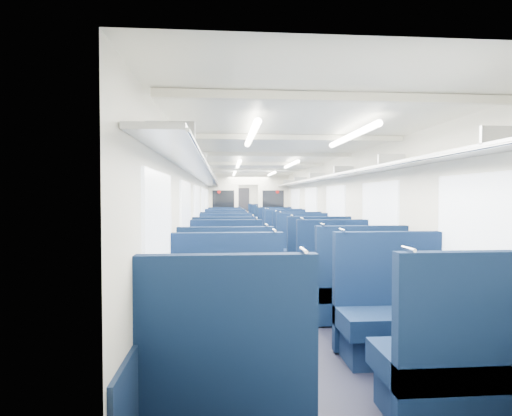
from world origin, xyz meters
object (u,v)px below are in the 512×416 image
(seat_24, at_px, (225,224))
(seat_8, at_px, (225,264))
(seat_6, at_px, (226,276))
(seat_15, at_px, (287,241))
(seat_12, at_px, (225,248))
(seat_17, at_px, (281,237))
(seat_21, at_px, (269,228))
(seat_19, at_px, (276,233))
(seat_23, at_px, (266,226))
(seat_10, at_px, (225,254))
(seat_16, at_px, (225,238))
(seat_26, at_px, (225,222))
(seat_7, at_px, (336,276))
(seat_27, at_px, (261,222))
(seat_4, at_px, (226,295))
(bulkhead, at_px, (248,207))
(seat_14, at_px, (225,242))
(seat_2, at_px, (226,322))
(seat_9, at_px, (317,262))
(seat_20, at_px, (225,229))
(seat_18, at_px, (225,234))
(seat_5, at_px, (357,291))
(seat_22, at_px, (225,226))
(seat_13, at_px, (295,247))
(seat_0, at_px, (227,376))
(seat_3, at_px, (394,318))
(seat_11, at_px, (304,253))

(seat_24, bearing_deg, seat_8, -90.00)
(seat_6, bearing_deg, seat_15, 70.54)
(seat_8, xyz_separation_m, seat_12, (0.00, 2.29, 0.00))
(seat_17, bearing_deg, seat_12, -126.33)
(seat_17, relative_size, seat_21, 1.00)
(seat_19, bearing_deg, seat_23, 90.00)
(seat_10, bearing_deg, seat_16, 90.00)
(seat_26, bearing_deg, seat_21, -65.27)
(seat_7, xyz_separation_m, seat_27, (0.00, 12.52, 0.00))
(seat_15, relative_size, seat_16, 1.00)
(seat_4, height_order, seat_24, same)
(bulkhead, distance_m, seat_14, 3.69)
(seat_10, height_order, seat_26, same)
(seat_12, bearing_deg, seat_16, 90.00)
(seat_19, bearing_deg, seat_2, -100.26)
(seat_7, bearing_deg, seat_21, 90.00)
(seat_4, bearing_deg, seat_9, 53.90)
(seat_19, xyz_separation_m, seat_20, (-1.66, 1.96, 0.00))
(seat_18, bearing_deg, seat_10, -90.00)
(seat_27, bearing_deg, seat_20, -115.57)
(seat_18, relative_size, seat_20, 1.00)
(bulkhead, bearing_deg, seat_19, -54.10)
(seat_27, bearing_deg, seat_26, 177.55)
(seat_15, relative_size, seat_19, 1.00)
(seat_4, height_order, seat_26, same)
(seat_21, bearing_deg, seat_15, -90.00)
(seat_10, distance_m, seat_16, 3.37)
(seat_5, distance_m, seat_14, 5.95)
(seat_20, bearing_deg, seat_2, -90.00)
(seat_17, height_order, seat_22, same)
(seat_21, distance_m, seat_23, 1.26)
(seat_4, height_order, seat_8, same)
(seat_26, bearing_deg, seat_13, -79.70)
(seat_0, xyz_separation_m, seat_23, (1.66, 13.51, 0.00))
(bulkhead, xyz_separation_m, seat_22, (-0.83, 1.92, -0.84))
(seat_3, height_order, seat_17, same)
(seat_0, bearing_deg, seat_3, 34.94)
(seat_20, distance_m, seat_22, 1.10)
(seat_24, bearing_deg, seat_11, -79.43)
(seat_27, bearing_deg, seat_16, -103.92)
(seat_20, xyz_separation_m, seat_23, (1.66, 1.19, 0.00))
(seat_9, xyz_separation_m, seat_16, (-1.66, 4.57, 0.00))
(seat_5, height_order, seat_14, same)
(seat_20, bearing_deg, seat_11, -75.91)
(seat_2, distance_m, seat_26, 14.67)
(bulkhead, bearing_deg, seat_20, 135.48)
(seat_16, distance_m, seat_19, 2.09)
(seat_16, relative_size, seat_18, 1.00)
(seat_19, bearing_deg, seat_27, 90.00)
(seat_16, distance_m, seat_22, 4.33)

